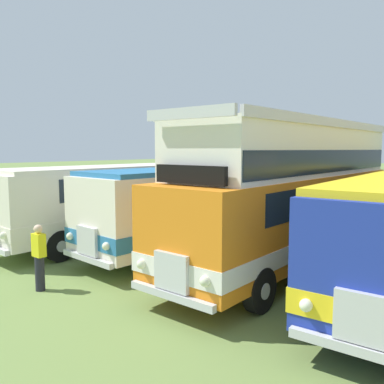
% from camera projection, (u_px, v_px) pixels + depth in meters
% --- Properties ---
extents(ground_plane, '(200.00, 200.00, 0.00)m').
position_uv_depth(ground_plane, '(288.00, 266.00, 12.48)').
color(ground_plane, olive).
extents(bus_first_in_row, '(2.90, 11.50, 2.99)m').
position_uv_depth(bus_first_in_row, '(132.00, 195.00, 16.61)').
color(bus_first_in_row, silver).
rests_on(bus_first_in_row, ground).
extents(bus_second_in_row, '(3.08, 9.83, 2.99)m').
position_uv_depth(bus_second_in_row, '(202.00, 201.00, 14.59)').
color(bus_second_in_row, silver).
rests_on(bus_second_in_row, ground).
extents(bus_third_in_row, '(2.72, 10.99, 4.52)m').
position_uv_depth(bus_third_in_row, '(293.00, 191.00, 12.40)').
color(bus_third_in_row, orange).
rests_on(bus_third_in_row, ground).
extents(marshal_person, '(0.36, 0.24, 1.73)m').
position_uv_depth(marshal_person, '(39.00, 257.00, 10.24)').
color(marshal_person, '#23232D').
rests_on(marshal_person, ground).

